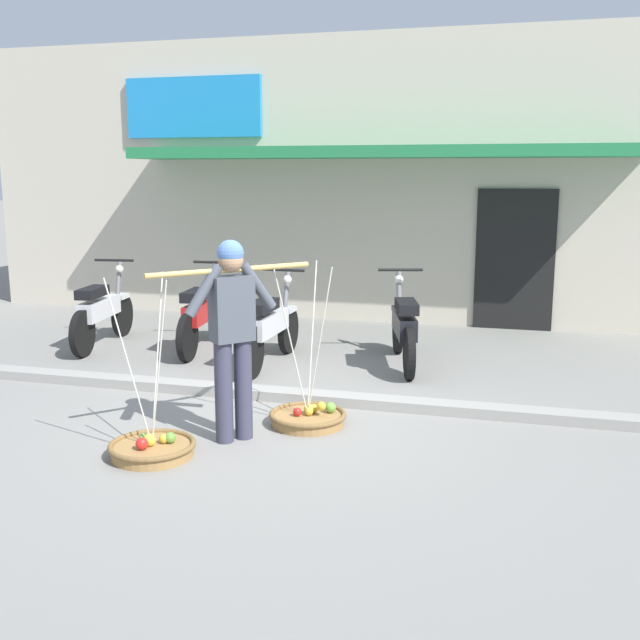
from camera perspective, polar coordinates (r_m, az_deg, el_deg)
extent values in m
plane|color=gray|center=(6.90, -4.12, -7.74)|extent=(90.00, 90.00, 0.00)
cube|color=gray|center=(7.51, -2.36, -5.72)|extent=(20.00, 0.24, 0.10)
cylinder|color=#38384C|center=(6.33, -7.31, -5.47)|extent=(0.15, 0.15, 0.86)
cylinder|color=#38384C|center=(6.40, -5.84, -5.24)|extent=(0.15, 0.15, 0.86)
cube|color=#474C56|center=(6.20, -6.72, 0.86)|extent=(0.38, 0.39, 0.54)
sphere|color=tan|center=(6.14, -6.80, 4.58)|extent=(0.21, 0.21, 0.21)
sphere|color=#4C70B2|center=(6.14, -6.81, 5.04)|extent=(0.22, 0.22, 0.22)
cylinder|color=#474C56|center=(6.08, -8.80, 2.22)|extent=(0.30, 0.31, 0.43)
cylinder|color=#474C56|center=(6.28, -4.77, 2.60)|extent=(0.30, 0.31, 0.43)
cylinder|color=tan|center=(6.15, -6.79, 3.79)|extent=(1.02, 1.09, 0.04)
cylinder|color=#9E7542|center=(6.23, -12.60, -9.66)|extent=(0.65, 0.65, 0.09)
torus|color=brown|center=(6.21, -12.62, -9.23)|extent=(0.70, 0.70, 0.05)
sphere|color=red|center=(6.12, -13.36, -9.12)|extent=(0.10, 0.10, 0.10)
sphere|color=gold|center=(6.23, -11.77, -8.81)|extent=(0.08, 0.08, 0.08)
sphere|color=#669E3C|center=(6.28, -13.24, -8.69)|extent=(0.08, 0.08, 0.08)
sphere|color=yellow|center=(6.19, -12.81, -8.88)|extent=(0.10, 0.10, 0.10)
sphere|color=#63993A|center=(6.22, -11.29, -8.75)|extent=(0.09, 0.09, 0.09)
cylinder|color=silver|center=(6.14, -12.24, -2.85)|extent=(0.01, 0.31, 1.36)
cylinder|color=silver|center=(6.01, -14.33, -3.25)|extent=(0.27, 0.16, 1.36)
cylinder|color=silver|center=(5.89, -12.12, -3.45)|extent=(0.27, 0.16, 1.36)
cylinder|color=#9E7542|center=(6.80, -0.94, -7.58)|extent=(0.65, 0.65, 0.09)
torus|color=brown|center=(6.79, -0.94, -7.18)|extent=(0.70, 0.70, 0.05)
sphere|color=#69A33E|center=(6.83, 0.81, -6.65)|extent=(0.10, 0.10, 0.10)
sphere|color=gold|center=(6.80, -0.82, -6.78)|extent=(0.09, 0.09, 0.09)
sphere|color=gold|center=(6.76, -0.84, -6.95)|extent=(0.08, 0.08, 0.08)
sphere|color=red|center=(6.75, -1.73, -6.99)|extent=(0.08, 0.08, 0.08)
sphere|color=gold|center=(6.72, 0.10, -6.55)|extent=(0.09, 0.09, 0.09)
sphere|color=gold|center=(6.84, -0.47, -6.73)|extent=(0.08, 0.08, 0.08)
cylinder|color=silver|center=(6.74, -0.60, -1.34)|extent=(0.01, 0.31, 1.36)
cylinder|color=silver|center=(6.57, -2.23, -1.69)|extent=(0.27, 0.16, 1.36)
cylinder|color=silver|center=(6.50, -0.04, -1.82)|extent=(0.27, 0.16, 1.36)
cylinder|color=black|center=(10.72, -14.77, 0.37)|extent=(0.15, 0.59, 0.58)
cylinder|color=black|center=(9.61, -17.58, -1.00)|extent=(0.15, 0.59, 0.58)
cube|color=silver|center=(10.68, -14.84, 1.75)|extent=(0.17, 0.30, 0.06)
cube|color=silver|center=(10.03, -16.39, 0.84)|extent=(0.31, 0.92, 0.24)
cube|color=black|center=(9.83, -16.90, 2.03)|extent=(0.29, 0.58, 0.12)
cylinder|color=slate|center=(10.57, -15.08, 2.35)|extent=(0.10, 0.30, 0.76)
cylinder|color=black|center=(10.44, -15.36, 4.40)|extent=(0.54, 0.10, 0.04)
sphere|color=silver|center=(10.60, -14.98, 3.75)|extent=(0.11, 0.11, 0.11)
cylinder|color=black|center=(10.24, -7.66, 0.15)|extent=(0.13, 0.58, 0.58)
cylinder|color=black|center=(9.09, -10.03, -1.33)|extent=(0.13, 0.58, 0.58)
cube|color=red|center=(10.19, -7.70, 1.59)|extent=(0.16, 0.29, 0.06)
cube|color=red|center=(9.53, -9.01, 0.63)|extent=(0.28, 0.91, 0.24)
cube|color=black|center=(9.32, -9.41, 1.88)|extent=(0.27, 0.58, 0.12)
cylinder|color=slate|center=(10.08, -7.89, 2.22)|extent=(0.09, 0.30, 0.76)
cylinder|color=black|center=(9.95, -8.09, 4.37)|extent=(0.54, 0.08, 0.04)
sphere|color=silver|center=(10.12, -7.79, 3.69)|extent=(0.11, 0.11, 0.11)
cylinder|color=black|center=(9.38, -2.42, -0.77)|extent=(0.09, 0.58, 0.58)
cylinder|color=black|center=(8.25, -5.20, -2.48)|extent=(0.09, 0.58, 0.58)
cube|color=silver|center=(9.33, -2.43, 0.80)|extent=(0.15, 0.28, 0.06)
cube|color=silver|center=(8.67, -3.97, -0.30)|extent=(0.22, 0.90, 0.24)
cube|color=black|center=(8.46, -4.41, 1.06)|extent=(0.23, 0.56, 0.12)
cylinder|color=slate|center=(9.22, -2.64, 1.48)|extent=(0.07, 0.30, 0.76)
cylinder|color=black|center=(9.08, -2.83, 3.82)|extent=(0.54, 0.05, 0.04)
sphere|color=silver|center=(9.25, -2.49, 3.08)|extent=(0.11, 0.11, 0.11)
cylinder|color=black|center=(9.44, 5.91, -0.75)|extent=(0.23, 0.58, 0.58)
cylinder|color=black|center=(8.24, 6.78, -2.54)|extent=(0.23, 0.58, 0.58)
cube|color=black|center=(9.39, 5.94, 0.81)|extent=(0.21, 0.31, 0.06)
cube|color=black|center=(8.69, 6.42, -0.31)|extent=(0.43, 0.92, 0.24)
cube|color=black|center=(8.47, 6.59, 1.03)|extent=(0.36, 0.60, 0.12)
cylinder|color=slate|center=(9.27, 6.02, 1.48)|extent=(0.14, 0.30, 0.76)
cylinder|color=black|center=(9.13, 6.12, 3.81)|extent=(0.53, 0.18, 0.04)
sphere|color=silver|center=(9.31, 6.00, 3.08)|extent=(0.11, 0.11, 0.11)
cube|color=beige|center=(13.66, 6.63, 10.56)|extent=(13.00, 5.00, 4.20)
cube|color=#237F47|center=(10.71, 4.18, 12.59)|extent=(7.15, 1.00, 0.16)
cube|color=#1E84D1|center=(12.08, -9.61, 15.63)|extent=(2.20, 0.08, 0.90)
cube|color=black|center=(11.05, 14.56, 4.43)|extent=(1.10, 0.06, 2.00)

